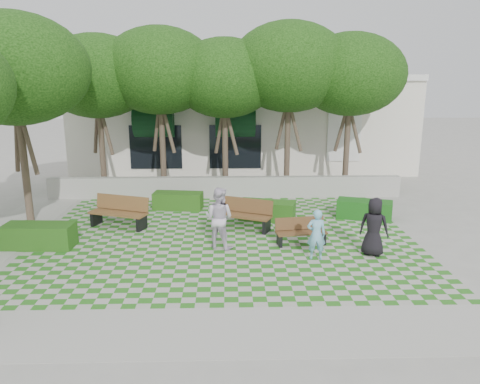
{
  "coord_description": "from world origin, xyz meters",
  "views": [
    {
      "loc": [
        0.09,
        -13.28,
        5.07
      ],
      "look_at": [
        0.5,
        1.5,
        1.4
      ],
      "focal_mm": 35.0,
      "sensor_mm": 36.0,
      "label": 1
    }
  ],
  "objects_px": {
    "hedge_east": "(364,210)",
    "person_white": "(219,218)",
    "person_dark": "(374,227)",
    "bench_east": "(301,232)",
    "bench_west": "(119,212)",
    "hedge_midright": "(267,211)",
    "hedge_midleft": "(178,201)",
    "person_blue": "(316,234)",
    "hedge_west": "(39,236)",
    "bench_mid": "(243,215)"
  },
  "relations": [
    {
      "from": "bench_mid",
      "to": "hedge_midleft",
      "type": "bearing_deg",
      "value": 159.43
    },
    {
      "from": "hedge_midright",
      "to": "hedge_midleft",
      "type": "height_order",
      "value": "hedge_midright"
    },
    {
      "from": "bench_east",
      "to": "bench_west",
      "type": "distance_m",
      "value": 6.27
    },
    {
      "from": "bench_east",
      "to": "bench_west",
      "type": "xyz_separation_m",
      "value": [
        -5.99,
        1.87,
        0.12
      ]
    },
    {
      "from": "hedge_east",
      "to": "person_white",
      "type": "bearing_deg",
      "value": -151.6
    },
    {
      "from": "hedge_west",
      "to": "person_white",
      "type": "xyz_separation_m",
      "value": [
        5.46,
        -0.17,
        0.58
      ]
    },
    {
      "from": "person_blue",
      "to": "hedge_midright",
      "type": "bearing_deg",
      "value": -71.27
    },
    {
      "from": "hedge_midleft",
      "to": "hedge_west",
      "type": "xyz_separation_m",
      "value": [
        -3.79,
        -4.13,
        0.03
      ]
    },
    {
      "from": "bench_east",
      "to": "hedge_west",
      "type": "height_order",
      "value": "bench_east"
    },
    {
      "from": "hedge_east",
      "to": "person_blue",
      "type": "xyz_separation_m",
      "value": [
        -2.5,
        -3.84,
        0.4
      ]
    },
    {
      "from": "bench_west",
      "to": "hedge_midright",
      "type": "height_order",
      "value": "bench_west"
    },
    {
      "from": "person_white",
      "to": "hedge_midright",
      "type": "bearing_deg",
      "value": -97.1
    },
    {
      "from": "bench_east",
      "to": "person_blue",
      "type": "relative_size",
      "value": 1.1
    },
    {
      "from": "bench_west",
      "to": "person_white",
      "type": "relative_size",
      "value": 1.13
    },
    {
      "from": "person_blue",
      "to": "person_dark",
      "type": "height_order",
      "value": "person_dark"
    },
    {
      "from": "bench_east",
      "to": "person_dark",
      "type": "bearing_deg",
      "value": -34.8
    },
    {
      "from": "hedge_east",
      "to": "hedge_midleft",
      "type": "bearing_deg",
      "value": 168.09
    },
    {
      "from": "hedge_midleft",
      "to": "bench_east",
      "type": "bearing_deg",
      "value": -43.98
    },
    {
      "from": "bench_west",
      "to": "hedge_east",
      "type": "distance_m",
      "value": 8.75
    },
    {
      "from": "bench_east",
      "to": "hedge_east",
      "type": "height_order",
      "value": "bench_east"
    },
    {
      "from": "hedge_midleft",
      "to": "person_white",
      "type": "height_order",
      "value": "person_white"
    },
    {
      "from": "bench_west",
      "to": "hedge_midleft",
      "type": "bearing_deg",
      "value": 70.8
    },
    {
      "from": "hedge_midright",
      "to": "hedge_west",
      "type": "relative_size",
      "value": 0.95
    },
    {
      "from": "hedge_midleft",
      "to": "person_blue",
      "type": "bearing_deg",
      "value": -50.09
    },
    {
      "from": "bench_west",
      "to": "person_dark",
      "type": "xyz_separation_m",
      "value": [
        7.94,
        -2.85,
        0.35
      ]
    },
    {
      "from": "bench_mid",
      "to": "bench_west",
      "type": "height_order",
      "value": "bench_west"
    },
    {
      "from": "bench_west",
      "to": "person_blue",
      "type": "bearing_deg",
      "value": -6.49
    },
    {
      "from": "bench_east",
      "to": "hedge_midleft",
      "type": "relative_size",
      "value": 0.86
    },
    {
      "from": "bench_east",
      "to": "hedge_midleft",
      "type": "xyz_separation_m",
      "value": [
        -4.2,
        4.05,
        -0.06
      ]
    },
    {
      "from": "bench_east",
      "to": "bench_west",
      "type": "bearing_deg",
      "value": 154.52
    },
    {
      "from": "hedge_midleft",
      "to": "hedge_west",
      "type": "distance_m",
      "value": 5.61
    },
    {
      "from": "hedge_midright",
      "to": "hedge_west",
      "type": "height_order",
      "value": "hedge_west"
    },
    {
      "from": "hedge_midright",
      "to": "person_dark",
      "type": "height_order",
      "value": "person_dark"
    },
    {
      "from": "hedge_midleft",
      "to": "person_white",
      "type": "distance_m",
      "value": 4.66
    },
    {
      "from": "hedge_midleft",
      "to": "hedge_west",
      "type": "height_order",
      "value": "hedge_west"
    },
    {
      "from": "bench_west",
      "to": "bench_mid",
      "type": "bearing_deg",
      "value": 15.7
    },
    {
      "from": "bench_west",
      "to": "hedge_east",
      "type": "bearing_deg",
      "value": 24.86
    },
    {
      "from": "hedge_east",
      "to": "hedge_midright",
      "type": "bearing_deg",
      "value": -178.95
    },
    {
      "from": "hedge_west",
      "to": "hedge_midleft",
      "type": "bearing_deg",
      "value": 47.52
    },
    {
      "from": "hedge_east",
      "to": "hedge_west",
      "type": "height_order",
      "value": "hedge_west"
    },
    {
      "from": "bench_east",
      "to": "hedge_midleft",
      "type": "distance_m",
      "value": 5.84
    },
    {
      "from": "bench_east",
      "to": "hedge_midleft",
      "type": "height_order",
      "value": "bench_east"
    },
    {
      "from": "person_blue",
      "to": "hedge_west",
      "type": "bearing_deg",
      "value": -5.15
    },
    {
      "from": "person_white",
      "to": "hedge_east",
      "type": "bearing_deg",
      "value": -127.36
    },
    {
      "from": "bench_west",
      "to": "hedge_east",
      "type": "height_order",
      "value": "bench_west"
    },
    {
      "from": "person_dark",
      "to": "bench_east",
      "type": "bearing_deg",
      "value": 1.47
    },
    {
      "from": "bench_east",
      "to": "hedge_east",
      "type": "relative_size",
      "value": 0.83
    },
    {
      "from": "bench_east",
      "to": "person_dark",
      "type": "height_order",
      "value": "person_dark"
    },
    {
      "from": "bench_mid",
      "to": "hedge_west",
      "type": "relative_size",
      "value": 0.99
    },
    {
      "from": "hedge_midright",
      "to": "hedge_west",
      "type": "xyz_separation_m",
      "value": [
        -7.15,
        -2.61,
        0.02
      ]
    }
  ]
}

